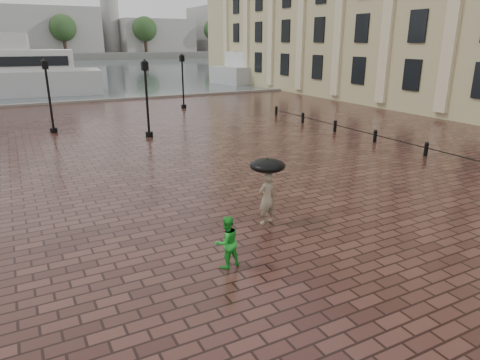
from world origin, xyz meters
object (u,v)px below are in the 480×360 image
at_px(adult_pedestrian, 267,198).
at_px(ferry_far, 285,64).
at_px(child_pedestrian, 227,242).
at_px(street_lamps, 57,96).

height_order(adult_pedestrian, ferry_far, ferry_far).
relative_size(adult_pedestrian, ferry_far, 0.07).
bearing_deg(adult_pedestrian, child_pedestrian, 31.74).
distance_m(street_lamps, child_pedestrian, 20.07).
relative_size(street_lamps, child_pedestrian, 15.56).
bearing_deg(street_lamps, adult_pedestrian, -76.98).
height_order(child_pedestrian, ferry_far, ferry_far).
xyz_separation_m(street_lamps, ferry_far, (34.23, 26.42, 0.01)).
relative_size(street_lamps, ferry_far, 0.88).
height_order(adult_pedestrian, child_pedestrian, adult_pedestrian).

